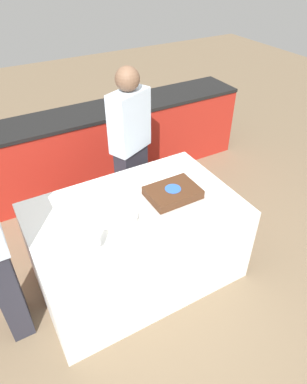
{
  "coord_description": "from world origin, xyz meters",
  "views": [
    {
      "loc": [
        -0.92,
        -1.92,
        2.55
      ],
      "look_at": [
        0.18,
        0.0,
        0.87
      ],
      "focal_mm": 32.0,
      "sensor_mm": 36.0,
      "label": 1
    }
  ],
  "objects": [
    {
      "name": "person_cutting_cake",
      "position": [
        0.35,
        0.77,
        0.86
      ],
      "size": [
        0.46,
        0.35,
        1.65
      ],
      "rotation": [
        0.0,
        0.0,
        -2.71
      ],
      "color": "#282833",
      "rests_on": "ground_plane"
    },
    {
      "name": "ground_plane",
      "position": [
        0.0,
        0.0,
        0.0
      ],
      "size": [
        14.0,
        14.0,
        0.0
      ],
      "primitive_type": "plane",
      "color": "#7A664C"
    },
    {
      "name": "plate_stack",
      "position": [
        -0.16,
        -0.1,
        0.8
      ],
      "size": [
        0.24,
        0.24,
        0.07
      ],
      "color": "white",
      "rests_on": "dining_table"
    },
    {
      "name": "cake",
      "position": [
        0.35,
        -0.02,
        0.81
      ],
      "size": [
        0.47,
        0.36,
        0.08
      ],
      "color": "#B7B2AD",
      "rests_on": "dining_table"
    },
    {
      "name": "side_plate_near_cake",
      "position": [
        0.32,
        0.28,
        0.77
      ],
      "size": [
        0.19,
        0.19,
        0.0
      ],
      "color": "white",
      "rests_on": "dining_table"
    },
    {
      "name": "wine_glass",
      "position": [
        -0.44,
        -0.3,
        0.9
      ],
      "size": [
        0.07,
        0.07,
        0.2
      ],
      "color": "white",
      "rests_on": "dining_table"
    },
    {
      "name": "dining_table",
      "position": [
        0.0,
        0.0,
        0.39
      ],
      "size": [
        1.7,
        1.1,
        0.77
      ],
      "color": "silver",
      "rests_on": "ground_plane"
    },
    {
      "name": "back_counter",
      "position": [
        0.0,
        1.62,
        0.46
      ],
      "size": [
        4.4,
        0.58,
        0.92
      ],
      "color": "#A82319",
      "rests_on": "ground_plane"
    }
  ]
}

